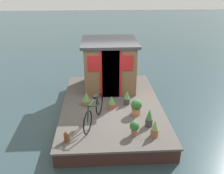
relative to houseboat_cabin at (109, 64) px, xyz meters
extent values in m
plane|color=#2D4247|center=(-1.43, 0.00, -1.39)|extent=(60.00, 60.00, 0.00)
cube|color=#4C4742|center=(-1.43, 0.00, -0.95)|extent=(5.08, 3.27, 0.06)
cube|color=#381E19|center=(-1.43, 0.00, -1.18)|extent=(4.98, 3.20, 0.41)
cube|color=brown|center=(0.01, 0.00, -0.06)|extent=(1.80, 1.81, 1.71)
cube|color=#28282B|center=(0.01, 0.00, 0.85)|extent=(2.00, 2.01, 0.10)
cube|color=maroon|center=(-0.90, 0.00, -0.07)|extent=(0.04, 0.60, 1.70)
cube|color=maroon|center=(-0.91, 0.00, -0.02)|extent=(0.03, 0.72, 1.80)
cube|color=maroon|center=(-0.90, -0.54, 0.33)|extent=(0.03, 0.44, 0.52)
cube|color=maroon|center=(-0.90, 0.54, 0.33)|extent=(0.03, 0.44, 0.52)
torus|color=black|center=(-3.10, 0.74, -0.59)|extent=(0.64, 0.24, 0.66)
torus|color=black|center=(-2.07, 0.42, -0.59)|extent=(0.64, 0.24, 0.66)
cylinder|color=black|center=(-2.54, 0.57, -0.37)|extent=(0.97, 0.34, 0.46)
cylinder|color=black|center=(-2.70, 0.62, -0.18)|extent=(0.63, 0.23, 0.06)
cylinder|color=black|center=(-2.23, 0.47, -0.39)|extent=(0.37, 0.15, 0.42)
cylinder|color=black|center=(-3.05, 0.73, -0.37)|extent=(0.13, 0.07, 0.43)
cube|color=black|center=(-2.40, 0.52, -0.16)|extent=(0.22, 0.16, 0.06)
cylinder|color=black|center=(-3.01, 0.72, -0.13)|extent=(0.17, 0.48, 0.02)
cylinder|color=#38383D|center=(-1.48, -0.50, -0.81)|extent=(0.20, 0.20, 0.21)
cone|color=#4C8942|center=(-1.48, -0.50, -0.57)|extent=(0.18, 0.18, 0.28)
cylinder|color=#935138|center=(-3.36, -1.03, -0.81)|extent=(0.21, 0.21, 0.22)
cone|color=#70934C|center=(-3.36, -1.03, -0.57)|extent=(0.19, 0.19, 0.27)
cylinder|color=#38383D|center=(-2.85, -0.98, -0.81)|extent=(0.21, 0.21, 0.22)
cone|color=#387533|center=(-2.85, -0.98, -0.54)|extent=(0.19, 0.19, 0.31)
cylinder|color=#935138|center=(-1.72, 0.02, -0.83)|extent=(0.24, 0.24, 0.17)
cone|color=#4C8942|center=(-1.72, 0.02, -0.62)|extent=(0.22, 0.22, 0.25)
cylinder|color=#C6754C|center=(-2.16, -0.72, -0.82)|extent=(0.28, 0.28, 0.20)
sphere|color=#2D602D|center=(-2.16, -0.72, -0.60)|extent=(0.34, 0.34, 0.34)
cylinder|color=#935138|center=(-1.47, 0.83, -0.84)|extent=(0.29, 0.29, 0.16)
cone|color=#4C8942|center=(-1.47, 0.83, -0.61)|extent=(0.26, 0.26, 0.30)
cylinder|color=#935138|center=(-3.27, -0.50, -0.82)|extent=(0.16, 0.16, 0.19)
sphere|color=#2D602D|center=(-3.27, -0.50, -0.64)|extent=(0.26, 0.26, 0.26)
cylinder|color=brown|center=(-3.45, 1.28, -0.81)|extent=(0.14, 0.14, 0.21)
sphere|color=brown|center=(-3.45, 1.28, -0.71)|extent=(0.14, 0.14, 0.14)
camera|label=1|loc=(-8.87, 0.44, 2.98)|focal=40.07mm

